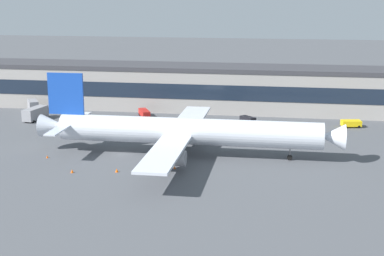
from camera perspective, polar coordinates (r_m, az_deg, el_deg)
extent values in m
plane|color=#4C4F54|center=(123.04, -6.95, -2.56)|extent=(600.00, 600.00, 0.00)
cube|color=#9E9993|center=(168.26, -2.35, 3.90)|extent=(171.90, 14.83, 11.57)
cube|color=#38383D|center=(167.31, -2.37, 6.06)|extent=(175.34, 15.13, 1.20)
cube|color=#192333|center=(160.97, -2.89, 3.67)|extent=(168.46, 0.16, 4.17)
cylinder|color=silver|center=(119.63, -0.31, -0.33)|extent=(54.85, 5.76, 5.52)
cone|color=silver|center=(118.53, 13.69, -0.85)|extent=(4.99, 5.26, 5.24)
cone|color=silver|center=(127.63, -13.42, 0.18)|extent=(6.09, 4.99, 4.96)
cube|color=#1947B2|center=(125.12, -12.36, 3.33)|extent=(7.72, 0.53, 8.83)
cube|color=silver|center=(131.72, -11.06, 1.08)|extent=(2.44, 9.94, 0.30)
cube|color=silver|center=(120.70, -13.02, -0.15)|extent=(2.44, 9.94, 0.30)
cube|color=silver|center=(134.57, -0.10, 0.99)|extent=(6.11, 24.70, 0.50)
cube|color=silver|center=(105.79, -2.72, -2.51)|extent=(6.11, 24.70, 0.50)
cylinder|color=#99999E|center=(131.29, 0.07, -0.18)|extent=(4.56, 3.05, 3.03)
cylinder|color=#99999E|center=(109.62, -1.80, -2.97)|extent=(4.56, 3.05, 3.03)
cylinder|color=black|center=(119.34, 9.62, -2.89)|extent=(1.10, 0.50, 1.10)
cylinder|color=slate|center=(118.93, 9.65, -2.19)|extent=(0.24, 0.24, 2.48)
cylinder|color=black|center=(123.65, -1.37, -2.12)|extent=(1.10, 0.50, 1.10)
cylinder|color=slate|center=(123.25, -1.38, -1.44)|extent=(0.24, 0.24, 2.48)
cylinder|color=black|center=(118.96, -1.81, -2.76)|extent=(1.10, 0.50, 1.10)
cylinder|color=slate|center=(118.54, -1.81, -2.05)|extent=(0.24, 0.24, 2.48)
cube|color=gray|center=(168.50, -15.42, 2.11)|extent=(5.19, 6.37, 3.20)
cube|color=black|center=(166.77, -15.36, 2.22)|extent=(2.98, 2.95, 0.80)
cylinder|color=black|center=(166.90, -14.93, 1.47)|extent=(0.62, 0.75, 0.70)
cylinder|color=black|center=(166.65, -15.66, 1.41)|extent=(0.62, 0.75, 0.70)
cylinder|color=black|center=(170.98, -15.12, 1.74)|extent=(0.62, 0.75, 0.70)
cylinder|color=black|center=(170.74, -15.83, 1.68)|extent=(0.62, 0.75, 0.70)
cube|color=gray|center=(158.92, -15.21, 1.42)|extent=(4.14, 8.75, 3.00)
cube|color=black|center=(156.94, -15.69, 1.46)|extent=(3.02, 3.32, 0.75)
cylinder|color=black|center=(156.16, -15.39, 0.63)|extent=(0.41, 0.74, 0.70)
cylinder|color=black|center=(157.57, -16.15, 0.70)|extent=(0.41, 0.74, 0.70)
cylinder|color=black|center=(160.93, -14.22, 1.08)|extent=(0.41, 0.74, 0.70)
cylinder|color=black|center=(162.30, -14.97, 1.14)|extent=(0.41, 0.74, 0.70)
cube|color=red|center=(157.72, -4.72, 1.50)|extent=(4.62, 6.63, 1.60)
cube|color=black|center=(159.34, -4.86, 1.74)|extent=(2.64, 2.82, 0.40)
cylinder|color=black|center=(159.86, -5.20, 1.36)|extent=(0.58, 0.76, 0.70)
cylinder|color=black|center=(160.22, -4.57, 1.40)|extent=(0.58, 0.76, 0.70)
cylinder|color=black|center=(155.57, -4.87, 1.03)|extent=(0.58, 0.76, 0.70)
cylinder|color=black|center=(155.94, -4.22, 1.07)|extent=(0.58, 0.76, 0.70)
cube|color=yellow|center=(150.98, 15.43, 0.47)|extent=(5.21, 3.47, 1.40)
cube|color=black|center=(150.53, 14.96, 0.57)|extent=(2.10, 2.67, 0.35)
cylinder|color=black|center=(149.56, 14.92, 0.10)|extent=(0.74, 0.43, 0.70)
cylinder|color=black|center=(151.74, 14.68, 0.31)|extent=(0.74, 0.43, 0.70)
cylinder|color=black|center=(150.54, 16.15, 0.11)|extent=(0.74, 0.43, 0.70)
cylinder|color=black|center=(152.71, 15.89, 0.31)|extent=(0.74, 0.43, 0.70)
cube|color=black|center=(150.11, 5.53, 0.85)|extent=(4.47, 4.44, 1.50)
cube|color=black|center=(150.93, 5.23, 1.04)|extent=(2.32, 2.33, 0.38)
cylinder|color=black|center=(150.85, 4.90, 0.63)|extent=(0.71, 0.70, 0.70)
cylinder|color=black|center=(151.95, 5.38, 0.72)|extent=(0.71, 0.70, 0.70)
cylinder|color=black|center=(148.60, 5.67, 0.42)|extent=(0.71, 0.70, 0.70)
cylinder|color=black|center=(149.72, 6.16, 0.50)|extent=(0.71, 0.70, 0.70)
cone|color=#F2590C|center=(111.08, -7.44, -4.16)|extent=(0.59, 0.59, 0.74)
cone|color=#F2590C|center=(112.29, -1.72, -3.89)|extent=(0.46, 0.46, 0.57)
cone|color=#F2590C|center=(112.08, -11.75, -4.18)|extent=(0.56, 0.56, 0.70)
cone|color=#F2590C|center=(122.93, -14.09, -2.76)|extent=(0.45, 0.45, 0.56)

